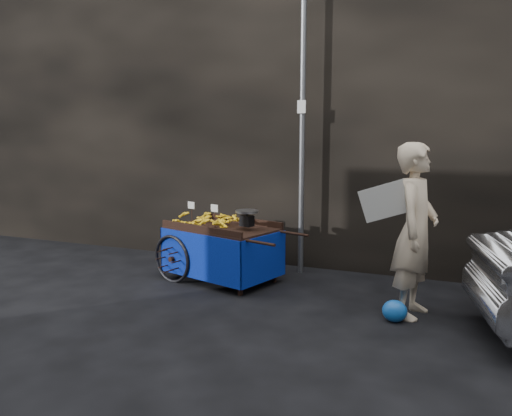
% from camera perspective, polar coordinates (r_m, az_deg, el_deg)
% --- Properties ---
extents(ground, '(80.00, 80.00, 0.00)m').
position_cam_1_polar(ground, '(6.40, -1.01, -9.96)').
color(ground, black).
rests_on(ground, ground).
extents(building_wall, '(13.50, 2.00, 5.00)m').
position_cam_1_polar(building_wall, '(8.43, 8.60, 11.61)').
color(building_wall, black).
rests_on(building_wall, ground).
extents(street_pole, '(0.12, 0.10, 4.00)m').
position_cam_1_polar(street_pole, '(7.19, 5.30, 8.30)').
color(street_pole, slate).
rests_on(street_pole, ground).
extents(banana_cart, '(2.18, 1.42, 1.09)m').
position_cam_1_polar(banana_cart, '(6.94, -4.18, -2.76)').
color(banana_cart, black).
rests_on(banana_cart, ground).
extents(vendor, '(0.90, 0.78, 1.93)m').
position_cam_1_polar(vendor, '(5.77, 17.75, -2.46)').
color(vendor, beige).
rests_on(vendor, ground).
extents(plastic_bag, '(0.27, 0.22, 0.24)m').
position_cam_1_polar(plastic_bag, '(5.71, 15.57, -11.28)').
color(plastic_bag, blue).
rests_on(plastic_bag, ground).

